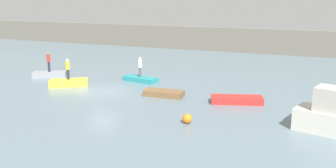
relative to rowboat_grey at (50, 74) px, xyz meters
The scene contains 11 objects.
ground_plane 7.86m from the rowboat_grey, 20.78° to the right, with size 120.00×120.00×0.00m, color slate.
embankment_wall 23.37m from the rowboat_grey, 71.64° to the left, with size 80.00×1.20×3.14m, color #666056.
rowboat_grey is the anchor object (origin of this frame).
rowboat_yellow 4.49m from the rowboat_grey, 30.28° to the right, with size 3.02×1.23×0.54m, color gold.
rowboat_teal 8.59m from the rowboat_grey, 10.31° to the left, with size 3.04×1.15×0.39m, color teal.
rowboat_brown 12.43m from the rowboat_grey, ahead, with size 2.89×1.28×0.42m, color brown.
rowboat_red 17.69m from the rowboat_grey, ahead, with size 3.46×1.19×0.48m, color red.
person_white_shirt 8.67m from the rowboat_grey, 10.31° to the left, with size 0.32×0.32×1.74m.
person_red_shirt 1.23m from the rowboat_grey, ahead, with size 0.32×0.32×1.79m.
person_hiviz_shirt 4.66m from the rowboat_grey, 30.28° to the right, with size 0.32×0.32×1.70m.
mooring_buoy 17.44m from the rowboat_grey, 23.97° to the right, with size 0.57×0.57×0.57m, color orange.
Camera 1 is at (15.57, -23.39, 7.08)m, focal length 39.84 mm.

